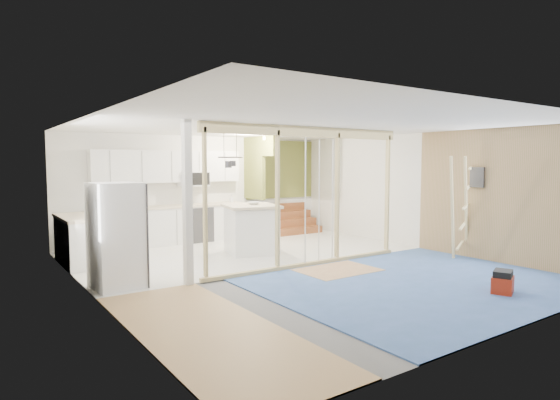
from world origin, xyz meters
TOP-DOWN VIEW (x-y plane):
  - room at (0.00, 0.00)m, footprint 7.01×8.01m
  - floor_overlays at (0.07, 0.06)m, footprint 7.00×8.00m
  - stud_frame at (-0.27, -0.00)m, footprint 4.66×0.14m
  - base_cabinets at (-1.61, 3.36)m, footprint 4.45×2.24m
  - upper_cabinets at (-0.84, 3.82)m, footprint 3.60×0.41m
  - green_partition at (2.04, 3.66)m, footprint 2.25×1.51m
  - pot_rack at (-0.31, 1.89)m, footprint 0.52×0.52m
  - sheathing_panel at (3.48, -2.00)m, footprint 0.02×4.00m
  - electrical_panel at (3.43, -1.40)m, footprint 0.04×0.30m
  - ceiling_light at (1.40, 3.00)m, footprint 0.32×0.32m
  - fridge at (-3.06, 0.45)m, footprint 0.78×0.75m
  - island at (0.06, 1.66)m, footprint 1.29×1.29m
  - bowl at (0.14, 1.68)m, footprint 0.27×0.27m
  - soap_bottle_a at (-1.87, 3.80)m, footprint 0.15×0.15m
  - soap_bottle_b at (0.70, 3.70)m, footprint 0.10×0.10m
  - toolbox at (1.53, -3.08)m, footprint 0.45×0.40m
  - ladder at (3.20, -1.22)m, footprint 1.08×0.22m

SIDE VIEW (x-z plane):
  - floor_overlays at x=0.07m, z-range 0.00..0.02m
  - toolbox at x=1.53m, z-range -0.01..0.35m
  - base_cabinets at x=-1.61m, z-range 0.00..0.93m
  - island at x=0.06m, z-range 0.00..1.04m
  - fridge at x=-3.06m, z-range 0.00..1.64m
  - green_partition at x=2.04m, z-range -0.36..2.24m
  - soap_bottle_b at x=0.70m, z-range 0.93..1.11m
  - ladder at x=3.20m, z-range 0.02..2.07m
  - bowl at x=0.14m, z-range 1.05..1.11m
  - soap_bottle_a at x=-1.87m, z-range 0.93..1.26m
  - sheathing_panel at x=3.48m, z-range 0.00..2.60m
  - room at x=0.00m, z-range 0.00..2.61m
  - stud_frame at x=-0.27m, z-range 0.31..2.91m
  - electrical_panel at x=3.43m, z-range 1.45..1.85m
  - upper_cabinets at x=-0.84m, z-range 1.39..2.25m
  - pot_rack at x=-0.31m, z-range 1.64..2.36m
  - ceiling_light at x=1.40m, z-range 2.50..2.58m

